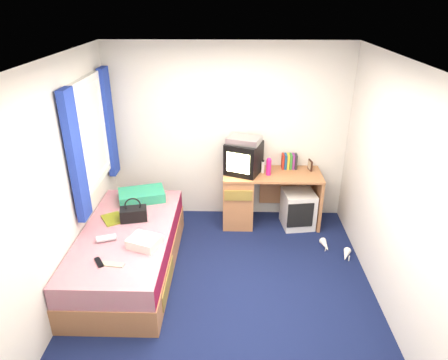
{
  "coord_description": "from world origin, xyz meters",
  "views": [
    {
      "loc": [
        0.08,
        -3.41,
        2.91
      ],
      "look_at": [
        -0.03,
        0.7,
        0.98
      ],
      "focal_mm": 32.0,
      "sensor_mm": 36.0,
      "label": 1
    }
  ],
  "objects_px": {
    "bed": "(129,251)",
    "pillow": "(142,195)",
    "colour_swatch_fan": "(112,265)",
    "vcr": "(244,140)",
    "water_bottle": "(106,238)",
    "white_heels": "(335,250)",
    "pink_water_bottle": "(269,167)",
    "remote_control": "(99,262)",
    "picture_frame": "(310,165)",
    "handbag": "(134,213)",
    "towel": "(144,242)",
    "storage_cube": "(298,209)",
    "magazine": "(113,219)",
    "desk": "(251,195)",
    "crt_tv": "(244,158)",
    "aerosol_can": "(263,167)"
  },
  "relations": [
    {
      "from": "bed",
      "to": "pillow",
      "type": "bearing_deg",
      "value": 88.3
    },
    {
      "from": "bed",
      "to": "colour_swatch_fan",
      "type": "bearing_deg",
      "value": -87.91
    },
    {
      "from": "vcr",
      "to": "water_bottle",
      "type": "xyz_separation_m",
      "value": [
        -1.46,
        -1.35,
        -0.63
      ]
    },
    {
      "from": "pillow",
      "to": "white_heels",
      "type": "height_order",
      "value": "pillow"
    },
    {
      "from": "pink_water_bottle",
      "to": "remote_control",
      "type": "relative_size",
      "value": 1.32
    },
    {
      "from": "picture_frame",
      "to": "handbag",
      "type": "relative_size",
      "value": 0.43
    },
    {
      "from": "pink_water_bottle",
      "to": "towel",
      "type": "distance_m",
      "value": 1.95
    },
    {
      "from": "storage_cube",
      "to": "magazine",
      "type": "bearing_deg",
      "value": -168.35
    },
    {
      "from": "pillow",
      "to": "vcr",
      "type": "distance_m",
      "value": 1.48
    },
    {
      "from": "desk",
      "to": "crt_tv",
      "type": "xyz_separation_m",
      "value": [
        -0.11,
        -0.0,
        0.55
      ]
    },
    {
      "from": "vcr",
      "to": "water_bottle",
      "type": "height_order",
      "value": "vcr"
    },
    {
      "from": "picture_frame",
      "to": "water_bottle",
      "type": "bearing_deg",
      "value": -160.0
    },
    {
      "from": "bed",
      "to": "vcr",
      "type": "height_order",
      "value": "vcr"
    },
    {
      "from": "bed",
      "to": "white_heels",
      "type": "xyz_separation_m",
      "value": [
        2.45,
        0.4,
        -0.23
      ]
    },
    {
      "from": "aerosol_can",
      "to": "bed",
      "type": "bearing_deg",
      "value": -144.14
    },
    {
      "from": "pink_water_bottle",
      "to": "handbag",
      "type": "bearing_deg",
      "value": -152.28
    },
    {
      "from": "bed",
      "to": "pink_water_bottle",
      "type": "height_order",
      "value": "pink_water_bottle"
    },
    {
      "from": "magazine",
      "to": "pillow",
      "type": "bearing_deg",
      "value": 64.82
    },
    {
      "from": "picture_frame",
      "to": "towel",
      "type": "bearing_deg",
      "value": -153.26
    },
    {
      "from": "towel",
      "to": "remote_control",
      "type": "xyz_separation_m",
      "value": [
        -0.38,
        -0.3,
        -0.04
      ]
    },
    {
      "from": "aerosol_can",
      "to": "handbag",
      "type": "bearing_deg",
      "value": -149.41
    },
    {
      "from": "storage_cube",
      "to": "pillow",
      "type": "bearing_deg",
      "value": -179.2
    },
    {
      "from": "aerosol_can",
      "to": "towel",
      "type": "xyz_separation_m",
      "value": [
        -1.3,
        -1.43,
        -0.24
      ]
    },
    {
      "from": "towel",
      "to": "bed",
      "type": "bearing_deg",
      "value": 131.87
    },
    {
      "from": "crt_tv",
      "to": "magazine",
      "type": "distance_m",
      "value": 1.81
    },
    {
      "from": "pillow",
      "to": "vcr",
      "type": "xyz_separation_m",
      "value": [
        1.29,
        0.41,
        0.61
      ]
    },
    {
      "from": "picture_frame",
      "to": "pink_water_bottle",
      "type": "height_order",
      "value": "pink_water_bottle"
    },
    {
      "from": "pink_water_bottle",
      "to": "white_heels",
      "type": "xyz_separation_m",
      "value": [
        0.81,
        -0.67,
        -0.82
      ]
    },
    {
      "from": "aerosol_can",
      "to": "remote_control",
      "type": "height_order",
      "value": "aerosol_can"
    },
    {
      "from": "storage_cube",
      "to": "bed",
      "type": "bearing_deg",
      "value": -161.23
    },
    {
      "from": "pink_water_bottle",
      "to": "water_bottle",
      "type": "relative_size",
      "value": 1.06
    },
    {
      "from": "pink_water_bottle",
      "to": "aerosol_can",
      "type": "xyz_separation_m",
      "value": [
        -0.07,
        0.06,
        -0.03
      ]
    },
    {
      "from": "pink_water_bottle",
      "to": "colour_swatch_fan",
      "type": "height_order",
      "value": "pink_water_bottle"
    },
    {
      "from": "pillow",
      "to": "aerosol_can",
      "type": "relative_size",
      "value": 3.49
    },
    {
      "from": "crt_tv",
      "to": "aerosol_can",
      "type": "relative_size",
      "value": 3.33
    },
    {
      "from": "handbag",
      "to": "remote_control",
      "type": "height_order",
      "value": "handbag"
    },
    {
      "from": "storage_cube",
      "to": "water_bottle",
      "type": "distance_m",
      "value": 2.57
    },
    {
      "from": "storage_cube",
      "to": "remote_control",
      "type": "bearing_deg",
      "value": -151.14
    },
    {
      "from": "handbag",
      "to": "crt_tv",
      "type": "bearing_deg",
      "value": 22.96
    },
    {
      "from": "colour_swatch_fan",
      "to": "towel",
      "type": "bearing_deg",
      "value": 53.43
    },
    {
      "from": "pillow",
      "to": "picture_frame",
      "type": "bearing_deg",
      "value": 13.22
    },
    {
      "from": "crt_tv",
      "to": "vcr",
      "type": "height_order",
      "value": "vcr"
    },
    {
      "from": "vcr",
      "to": "handbag",
      "type": "bearing_deg",
      "value": -126.28
    },
    {
      "from": "white_heels",
      "to": "pillow",
      "type": "bearing_deg",
      "value": 172.28
    },
    {
      "from": "picture_frame",
      "to": "handbag",
      "type": "distance_m",
      "value": 2.4
    },
    {
      "from": "towel",
      "to": "magazine",
      "type": "height_order",
      "value": "towel"
    },
    {
      "from": "bed",
      "to": "storage_cube",
      "type": "distance_m",
      "value": 2.31
    },
    {
      "from": "picture_frame",
      "to": "towel",
      "type": "xyz_separation_m",
      "value": [
        -1.94,
        -1.53,
        -0.23
      ]
    },
    {
      "from": "picture_frame",
      "to": "bed",
      "type": "bearing_deg",
      "value": -162.3
    },
    {
      "from": "magazine",
      "to": "white_heels",
      "type": "relative_size",
      "value": 0.65
    }
  ]
}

